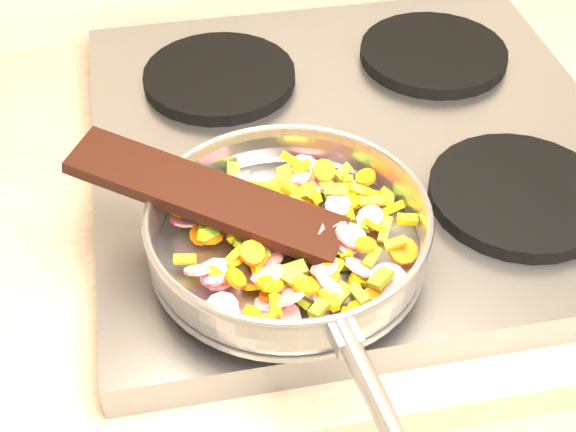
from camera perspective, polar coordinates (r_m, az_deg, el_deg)
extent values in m
cube|color=#939399|center=(0.95, 4.77, 4.74)|extent=(0.60, 0.60, 0.04)
cylinder|color=black|center=(0.80, -2.29, -1.01)|extent=(0.19, 0.19, 0.02)
cylinder|color=black|center=(0.88, 16.11, 1.49)|extent=(0.19, 0.19, 0.02)
cylinder|color=black|center=(1.02, -4.89, 9.84)|extent=(0.19, 0.19, 0.02)
cylinder|color=black|center=(1.08, 10.30, 11.29)|extent=(0.19, 0.19, 0.02)
cylinder|color=#9E9EA5|center=(0.77, 0.00, -2.34)|extent=(0.26, 0.26, 0.01)
torus|color=#9E9EA5|center=(0.75, 0.00, -0.95)|extent=(0.30, 0.30, 0.05)
torus|color=#9E9EA5|center=(0.73, 0.00, 0.23)|extent=(0.27, 0.27, 0.01)
cylinder|color=#9E9EA5|center=(0.61, 7.11, -14.34)|extent=(0.04, 0.19, 0.02)
cube|color=#9E9EA5|center=(0.65, 4.05, -8.52)|extent=(0.03, 0.03, 0.02)
cube|color=yellow|center=(0.73, 0.44, -4.83)|extent=(0.03, 0.01, 0.01)
cylinder|color=orange|center=(0.77, -6.24, -1.36)|extent=(0.03, 0.03, 0.01)
cube|color=#80A91E|center=(0.71, 0.42, -4.46)|extent=(0.02, 0.02, 0.01)
cube|color=#80A91E|center=(0.81, -2.23, 2.00)|extent=(0.02, 0.02, 0.02)
cube|color=#80A91E|center=(0.72, 0.51, -3.84)|extent=(0.02, 0.02, 0.01)
cube|color=yellow|center=(0.79, 5.99, 1.06)|extent=(0.03, 0.01, 0.01)
cube|color=yellow|center=(0.80, 7.42, 0.55)|extent=(0.03, 0.01, 0.02)
cylinder|color=orange|center=(0.78, -4.43, 1.28)|extent=(0.03, 0.03, 0.02)
cylinder|color=orange|center=(0.72, 2.79, -4.28)|extent=(0.03, 0.03, 0.02)
cube|color=yellow|center=(0.73, 1.74, -4.74)|extent=(0.02, 0.02, 0.01)
cylinder|color=orange|center=(0.74, -2.25, -2.96)|extent=(0.02, 0.02, 0.01)
cylinder|color=#E21643|center=(0.81, 0.49, 2.74)|extent=(0.04, 0.04, 0.02)
cube|color=#80A91E|center=(0.80, -0.25, 1.07)|extent=(0.03, 0.02, 0.01)
cylinder|color=#E21643|center=(0.73, 5.28, -3.70)|extent=(0.04, 0.04, 0.03)
cylinder|color=orange|center=(0.80, 5.93, 1.69)|extent=(0.03, 0.03, 0.03)
cylinder|color=#E21643|center=(0.77, -1.98, -1.36)|extent=(0.04, 0.04, 0.03)
cube|color=yellow|center=(0.76, 3.35, -1.53)|extent=(0.02, 0.02, 0.01)
cube|color=#80A91E|center=(0.79, 3.48, 1.90)|extent=(0.03, 0.02, 0.01)
cube|color=yellow|center=(0.79, -1.27, 1.13)|extent=(0.03, 0.02, 0.01)
cube|color=yellow|center=(0.76, -3.25, -1.75)|extent=(0.02, 0.02, 0.01)
cube|color=yellow|center=(0.73, 5.47, -4.60)|extent=(0.03, 0.02, 0.02)
cube|color=yellow|center=(0.79, -3.48, 0.59)|extent=(0.02, 0.03, 0.02)
cylinder|color=#E21643|center=(0.83, 3.00, 2.38)|extent=(0.04, 0.04, 0.02)
cylinder|color=orange|center=(0.78, -3.45, -0.47)|extent=(0.03, 0.03, 0.01)
cube|color=yellow|center=(0.83, 1.37, 2.57)|extent=(0.01, 0.03, 0.02)
cube|color=#80A91E|center=(0.77, 2.01, -0.90)|extent=(0.02, 0.03, 0.02)
cube|color=#80A91E|center=(0.79, -6.07, 0.16)|extent=(0.01, 0.02, 0.01)
cube|color=#80A91E|center=(0.70, 3.78, -5.59)|extent=(0.03, 0.03, 0.01)
cube|color=yellow|center=(0.82, 0.97, 3.51)|extent=(0.02, 0.01, 0.02)
cube|color=#80A91E|center=(0.77, 3.78, -1.20)|extent=(0.02, 0.02, 0.01)
cube|color=#80A91E|center=(0.78, 3.57, -0.57)|extent=(0.02, 0.02, 0.02)
cube|color=#80A91E|center=(0.83, -3.91, 3.07)|extent=(0.02, 0.02, 0.02)
cube|color=#80A91E|center=(0.79, 1.34, 1.78)|extent=(0.02, 0.02, 0.02)
cube|color=#80A91E|center=(0.77, 0.65, -0.39)|extent=(0.03, 0.02, 0.01)
cube|color=#80A91E|center=(0.79, -7.04, -0.25)|extent=(0.02, 0.02, 0.01)
cylinder|color=orange|center=(0.74, -4.27, -3.35)|extent=(0.03, 0.03, 0.02)
cube|color=#80A91E|center=(0.80, 7.04, 1.35)|extent=(0.02, 0.03, 0.02)
cylinder|color=orange|center=(0.77, -1.14, -0.77)|extent=(0.04, 0.03, 0.02)
cube|color=#80A91E|center=(0.76, -1.71, -1.51)|extent=(0.02, 0.02, 0.01)
cylinder|color=orange|center=(0.77, -5.17, -0.18)|extent=(0.03, 0.03, 0.02)
cylinder|color=orange|center=(0.76, -5.60, -1.32)|extent=(0.04, 0.04, 0.01)
cylinder|color=orange|center=(0.74, 5.53, -2.04)|extent=(0.03, 0.03, 0.01)
cylinder|color=#E21643|center=(0.75, 4.53, -1.36)|extent=(0.04, 0.04, 0.02)
cylinder|color=orange|center=(0.80, 1.48, 1.07)|extent=(0.03, 0.03, 0.02)
cube|color=#80A91E|center=(0.76, -0.18, -0.17)|extent=(0.02, 0.02, 0.01)
cube|color=yellow|center=(0.82, 0.63, 2.59)|extent=(0.01, 0.02, 0.01)
cube|color=yellow|center=(0.75, 4.15, -2.14)|extent=(0.02, 0.03, 0.02)
cube|color=#80A91E|center=(0.72, 3.23, -3.73)|extent=(0.02, 0.02, 0.02)
cylinder|color=orange|center=(0.73, -2.56, -2.62)|extent=(0.03, 0.03, 0.01)
cube|color=#80A91E|center=(0.68, -1.60, -7.45)|extent=(0.02, 0.01, 0.02)
cylinder|color=#E21643|center=(0.71, -1.13, -6.26)|extent=(0.04, 0.03, 0.02)
cube|color=#80A91E|center=(0.72, -1.39, -5.18)|extent=(0.02, 0.02, 0.01)
cylinder|color=orange|center=(0.79, -0.53, 2.00)|extent=(0.03, 0.03, 0.01)
cylinder|color=orange|center=(0.69, 0.62, -8.24)|extent=(0.03, 0.03, 0.01)
cube|color=yellow|center=(0.72, -5.04, -4.12)|extent=(0.02, 0.02, 0.01)
cube|color=yellow|center=(0.77, -5.63, 0.17)|extent=(0.02, 0.02, 0.02)
cylinder|color=#E21643|center=(0.78, -7.37, -0.30)|extent=(0.04, 0.04, 0.02)
cube|color=#80A91E|center=(0.78, -0.18, -0.75)|extent=(0.03, 0.02, 0.01)
cube|color=yellow|center=(0.70, 4.62, -6.97)|extent=(0.02, 0.01, 0.02)
cube|color=#80A91E|center=(0.75, -3.52, -1.76)|extent=(0.01, 0.02, 0.02)
cylinder|color=orange|center=(0.80, -4.12, 0.18)|extent=(0.03, 0.03, 0.01)
cylinder|color=#E21643|center=(0.82, 4.61, 1.61)|extent=(0.04, 0.04, 0.01)
cylinder|color=#E21643|center=(0.78, -5.82, 0.88)|extent=(0.04, 0.04, 0.02)
cylinder|color=#E21643|center=(0.72, 2.61, -3.72)|extent=(0.04, 0.04, 0.02)
cube|color=yellow|center=(0.72, 0.31, -4.89)|extent=(0.02, 0.01, 0.02)
cube|color=yellow|center=(0.75, -0.30, -1.60)|extent=(0.02, 0.02, 0.01)
cube|color=#80A91E|center=(0.79, -1.26, 2.08)|extent=(0.03, 0.02, 0.01)
cylinder|color=#E21643|center=(0.72, -1.42, -4.19)|extent=(0.04, 0.04, 0.02)
cylinder|color=#E21643|center=(0.71, 3.01, -4.59)|extent=(0.04, 0.05, 0.04)
cylinder|color=#E21643|center=(0.79, 3.57, 0.80)|extent=(0.03, 0.03, 0.02)
cube|color=#80A91E|center=(0.78, 5.68, -0.50)|extent=(0.02, 0.02, 0.01)
cube|color=yellow|center=(0.73, 4.73, -4.92)|extent=(0.01, 0.02, 0.01)
cube|color=#80A91E|center=(0.81, -0.22, 2.99)|extent=(0.01, 0.02, 0.02)
cube|color=#80A91E|center=(0.69, 2.22, -6.60)|extent=(0.02, 0.02, 0.01)
cube|color=yellow|center=(0.72, -1.12, -5.53)|extent=(0.01, 0.03, 0.02)
cube|color=yellow|center=(0.80, 4.99, 1.13)|extent=(0.03, 0.02, 0.01)
cylinder|color=orange|center=(0.71, -1.29, -5.68)|extent=(0.03, 0.02, 0.02)
cylinder|color=orange|center=(0.75, 1.92, -2.61)|extent=(0.03, 0.03, 0.01)
cylinder|color=#E21643|center=(0.78, 5.86, -0.12)|extent=(0.03, 0.04, 0.02)
cube|color=#80A91E|center=(0.70, 1.06, -6.08)|extent=(0.02, 0.02, 0.02)
cube|color=#80A91E|center=(0.76, -1.58, -0.49)|extent=(0.03, 0.02, 0.01)
cube|color=yellow|center=(0.74, 1.93, -2.95)|extent=(0.03, 0.02, 0.01)
cube|color=yellow|center=(0.80, 1.89, 1.54)|extent=(0.01, 0.02, 0.01)
cylinder|color=orange|center=(0.75, 8.18, -2.46)|extent=(0.03, 0.03, 0.02)
cylinder|color=#E21643|center=(0.72, -5.04, -4.15)|extent=(0.04, 0.04, 0.01)
cylinder|color=#E21643|center=(0.72, 7.14, -4.58)|extent=(0.04, 0.04, 0.01)
cube|color=#80A91E|center=(0.76, 2.15, -1.37)|extent=(0.02, 0.03, 0.02)
cube|color=#80A91E|center=(0.81, 2.86, 1.92)|extent=(0.02, 0.02, 0.01)
cube|color=yellow|center=(0.73, -3.84, -2.88)|extent=(0.02, 0.02, 0.02)
cylinder|color=orange|center=(0.78, -5.29, 0.92)|extent=(0.03, 0.03, 0.02)
cube|color=yellow|center=(0.80, 5.20, 1.85)|extent=(0.02, 0.02, 0.01)
cylinder|color=orange|center=(0.80, -6.79, 1.66)|extent=(0.02, 0.02, 0.01)
cube|color=yellow|center=(0.82, 3.83, 2.45)|extent=(0.01, 0.03, 0.02)
cylinder|color=#E21643|center=(0.70, 2.87, -5.75)|extent=(0.04, 0.04, 0.02)
cylinder|color=#E21643|center=(0.72, -6.39, -3.83)|extent=(0.04, 0.03, 0.02)
cube|color=#80A91E|center=(0.75, 3.36, -2.50)|extent=(0.03, 0.02, 0.02)
cylinder|color=orange|center=(0.76, -0.69, -0.20)|extent=(0.03, 0.04, 0.03)
cylinder|color=orange|center=(0.79, -2.91, 0.79)|extent=(0.04, 0.04, 0.02)
cylinder|color=orange|center=(0.80, 0.18, 2.11)|extent=(0.03, 0.04, 0.02)
cube|color=yellow|center=(0.81, 1.63, 1.26)|extent=(0.02, 0.02, 0.02)
cylinder|color=#E21643|center=(0.75, 1.62, -1.18)|extent=(0.04, 0.04, 0.03)
cube|color=#80A91E|center=(0.74, 5.97, -2.88)|extent=(0.02, 0.02, 0.01)
cylinder|color=orange|center=(0.78, -7.64, 0.53)|extent=(0.03, 0.03, 0.01)
cylinder|color=#E21643|center=(0.82, -3.46, 2.76)|extent=(0.03, 0.03, 0.02)
cube|color=#80A91E|center=(0.69, -2.40, -7.22)|extent=(0.02, 0.02, 0.01)
cube|color=yellow|center=(0.69, -0.88, -6.37)|extent=(0.01, 0.02, 0.02)
cube|color=yellow|center=(0.74, -7.33, -3.07)|extent=(0.02, 0.01, 0.01)
cylinder|color=#E21643|center=(0.77, -0.17, -1.18)|extent=(0.04, 0.04, 0.02)
cylinder|color=orange|center=(0.73, -2.38, -5.02)|extent=(0.04, 0.03, 0.03)
cylinder|color=#E21643|center=(0.70, -0.44, -7.16)|extent=(0.05, 0.05, 0.02)
cylinder|color=#E21643|center=(0.72, -5.14, -4.19)|extent=(0.03, 0.03, 0.02)
cube|color=yellow|center=(0.79, 0.28, 0.93)|extent=(0.02, 0.02, 0.02)
cylinder|color=#E21643|center=(0.69, -4.21, -7.28)|extent=(0.03, 0.03, 0.02)
cube|color=yellow|center=(0.77, 6.92, -0.94)|extent=(0.02, 0.03, 0.02)
cylinder|color=orange|center=(0.81, 2.56, 3.26)|extent=(0.03, 0.03, 0.02)
cube|color=yellow|center=(0.74, 7.65, -1.95)|extent=(0.02, 0.01, 0.01)
cylinder|color=#E21643|center=(0.84, 1.08, 3.32)|extent=(0.05, 0.05, 0.02)
cylinder|color=#E21643|center=(0.75, 4.21, -1.59)|extent=(0.05, 0.05, 0.02)
cube|color=#80A91E|center=(0.75, 3.98, -3.40)|extent=(0.01, 0.02, 0.01)
cube|color=#80A91E|center=(0.82, 3.91, 2.80)|extent=(0.02, 0.02, 0.02)
cube|color=yellow|center=(0.76, 8.49, -0.24)|extent=(0.02, 0.01, 0.01)
cylinder|color=orange|center=(0.70, 1.27, -4.96)|extent=(0.03, 0.03, 0.01)
cube|color=#80A91E|center=(0.75, -5.68, -1.24)|extent=(0.02, 0.02, 0.01)
cylinder|color=#E21643|center=(0.75, -1.30, -2.96)|extent=(0.03, 0.03, 0.02)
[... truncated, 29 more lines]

